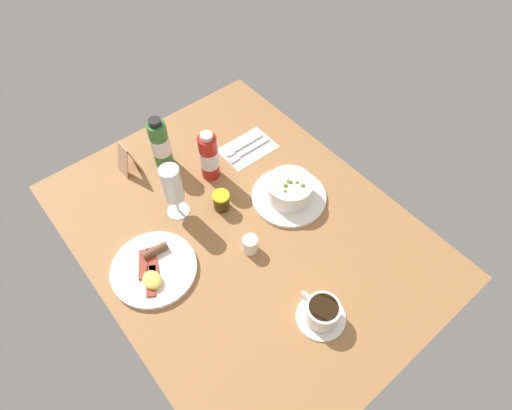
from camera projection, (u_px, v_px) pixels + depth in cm
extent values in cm
cube|color=#9E6B3D|center=(243.00, 232.00, 125.99)|extent=(110.00, 84.00, 3.00)
cylinder|color=white|center=(288.00, 196.00, 131.25)|extent=(22.75, 22.75, 1.20)
cylinder|color=white|center=(289.00, 188.00, 128.22)|extent=(13.88, 13.88, 6.32)
cylinder|color=beige|center=(289.00, 183.00, 126.32)|extent=(11.94, 11.94, 1.60)
sphere|color=#729C43|center=(297.00, 182.00, 125.34)|extent=(0.95, 0.95, 0.95)
sphere|color=#729C43|center=(285.00, 191.00, 123.43)|extent=(0.86, 0.86, 0.86)
sphere|color=#729C43|center=(288.00, 181.00, 125.58)|extent=(1.17, 1.17, 1.17)
sphere|color=#729C43|center=(284.00, 185.00, 124.85)|extent=(1.31, 1.31, 1.31)
sphere|color=#729C43|center=(303.00, 185.00, 124.66)|extent=(1.21, 1.21, 1.21)
sphere|color=#729C43|center=(289.00, 181.00, 125.60)|extent=(1.22, 1.22, 1.22)
cube|color=white|center=(248.00, 148.00, 143.77)|extent=(12.39, 17.73, 0.30)
cube|color=silver|center=(252.00, 148.00, 143.28)|extent=(1.27, 14.01, 0.50)
cube|color=silver|center=(234.00, 159.00, 140.33)|extent=(2.22, 3.61, 0.40)
cube|color=silver|center=(247.00, 143.00, 144.56)|extent=(1.07, 13.01, 0.50)
ellipsoid|color=silver|center=(231.00, 153.00, 141.88)|extent=(2.40, 4.00, 0.60)
cylinder|color=white|center=(321.00, 317.00, 108.50)|extent=(12.71, 12.71, 0.90)
cylinder|color=white|center=(322.00, 312.00, 105.87)|extent=(8.62, 8.62, 5.63)
cylinder|color=#321F0C|center=(324.00, 308.00, 104.01)|extent=(7.33, 7.33, 1.00)
torus|color=white|center=(306.00, 297.00, 107.86)|extent=(3.66, 1.16, 3.60)
cylinder|color=white|center=(250.00, 244.00, 118.64)|extent=(4.38, 4.38, 5.18)
cone|color=white|center=(254.00, 236.00, 118.02)|extent=(2.07, 2.49, 2.28)
cylinder|color=white|center=(178.00, 210.00, 128.49)|extent=(6.79, 6.79, 0.40)
cylinder|color=white|center=(177.00, 204.00, 125.77)|extent=(0.80, 0.80, 6.35)
cylinder|color=white|center=(172.00, 184.00, 118.43)|extent=(5.64, 5.64, 11.89)
cylinder|color=#E9EACB|center=(173.00, 188.00, 119.86)|extent=(4.63, 4.63, 7.13)
cylinder|color=#372B0B|center=(221.00, 202.00, 127.37)|extent=(4.86, 4.86, 5.11)
cylinder|color=yellow|center=(220.00, 196.00, 125.00)|extent=(5.11, 5.11, 0.80)
cylinder|color=#337233|center=(160.00, 144.00, 133.59)|extent=(5.88, 5.88, 16.58)
cylinder|color=white|center=(160.00, 145.00, 133.86)|extent=(6.00, 6.00, 6.30)
cylinder|color=black|center=(155.00, 122.00, 126.22)|extent=(3.82, 3.82, 1.75)
cylinder|color=#B21E19|center=(209.00, 157.00, 130.69)|extent=(5.79, 5.79, 16.08)
cylinder|color=silver|center=(209.00, 158.00, 130.95)|extent=(5.91, 5.91, 6.11)
cylinder|color=silver|center=(206.00, 136.00, 123.62)|extent=(3.77, 3.77, 1.49)
cylinder|color=white|center=(154.00, 269.00, 116.28)|extent=(23.39, 23.39, 1.40)
cube|color=#9A3828|center=(143.00, 264.00, 115.94)|extent=(8.92, 6.76, 0.60)
cube|color=#9A3828|center=(151.00, 281.00, 113.03)|extent=(8.90, 6.81, 0.60)
cube|color=#A43828|center=(153.00, 262.00, 116.46)|extent=(9.22, 5.75, 0.60)
cylinder|color=brown|center=(155.00, 251.00, 117.46)|extent=(2.94, 7.20, 2.20)
ellipsoid|color=#F2D859|center=(152.00, 280.00, 112.42)|extent=(6.00, 4.80, 2.40)
cube|color=tan|center=(123.00, 160.00, 133.67)|extent=(5.61, 3.09, 10.64)
cube|color=tan|center=(131.00, 156.00, 134.70)|extent=(5.61, 3.09, 10.64)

